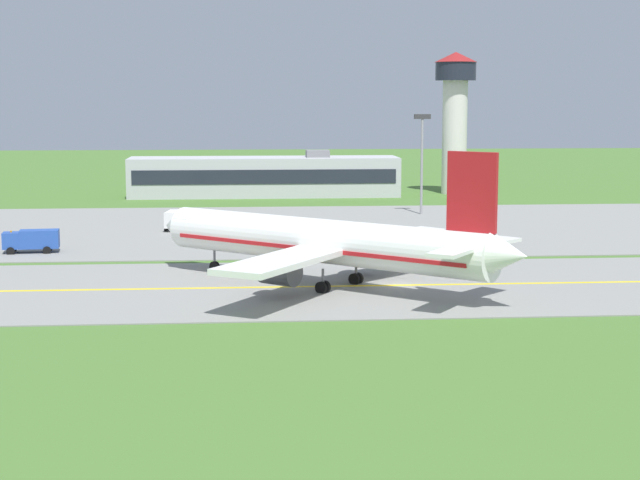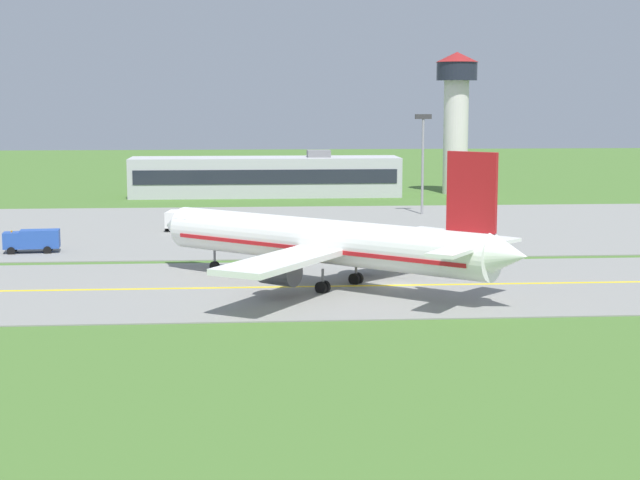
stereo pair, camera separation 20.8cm
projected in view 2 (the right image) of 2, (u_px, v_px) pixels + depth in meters
ground_plane at (394, 286)px, 91.38m from camera, size 500.00×500.00×0.00m
taxiway_strip at (394, 286)px, 91.37m from camera, size 240.00×28.00×0.10m
apron_pad at (421, 227)px, 133.60m from camera, size 140.00×52.00×0.10m
taxiway_centreline at (394, 285)px, 91.37m from camera, size 220.00×0.60×0.01m
airplane_lead at (326, 242)px, 90.43m from camera, size 32.71×29.61×12.70m
service_truck_baggage at (177, 219)px, 130.10m from camera, size 2.95×6.22×2.60m
service_truck_fuel at (32, 240)px, 110.71m from camera, size 6.16×2.78×2.60m
terminal_building at (266, 177)px, 175.65m from camera, size 46.81×10.00×8.00m
control_tower at (456, 108)px, 178.64m from camera, size 7.60×7.60×25.12m
apron_light_mast at (423, 151)px, 146.55m from camera, size 2.40×0.50×14.70m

